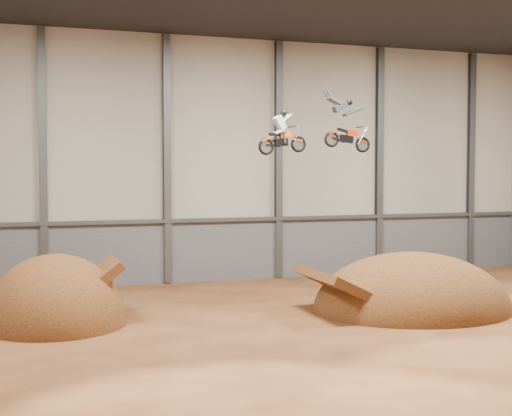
{
  "coord_description": "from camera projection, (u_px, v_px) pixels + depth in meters",
  "views": [
    {
      "loc": [
        -11.36,
        -24.64,
        6.37
      ],
      "look_at": [
        -1.71,
        4.0,
        4.78
      ],
      "focal_mm": 50.0,
      "sensor_mm": 36.0,
      "label": 1
    }
  ],
  "objects": [
    {
      "name": "steel_column_2",
      "position": [
        167.0,
        159.0,
        39.85
      ],
      "size": [
        0.4,
        0.36,
        13.9
      ],
      "primitive_type": "cube",
      "color": "#47494F",
      "rests_on": "ground"
    },
    {
      "name": "steel_rail",
      "position": [
        225.0,
        220.0,
        41.04
      ],
      "size": [
        39.8,
        0.35,
        0.2
      ],
      "primitive_type": "cube",
      "color": "#47494F",
      "rests_on": "lower_band_back"
    },
    {
      "name": "lower_band_back",
      "position": [
        224.0,
        250.0,
        41.28
      ],
      "size": [
        39.8,
        0.18,
        3.5
      ],
      "primitive_type": "cube",
      "color": "slate",
      "rests_on": "ground"
    },
    {
      "name": "back_wall",
      "position": [
        223.0,
        160.0,
        41.1
      ],
      "size": [
        40.0,
        0.1,
        14.0
      ],
      "primitive_type": "cube",
      "color": "#B3AD9E",
      "rests_on": "ground"
    },
    {
      "name": "steel_column_1",
      "position": [
        43.0,
        159.0,
        37.72
      ],
      "size": [
        0.4,
        0.36,
        13.9
      ],
      "primitive_type": "cube",
      "color": "#47494F",
      "rests_on": "ground"
    },
    {
      "name": "steel_column_5",
      "position": [
        471.0,
        161.0,
        46.23
      ],
      "size": [
        0.4,
        0.36,
        13.9
      ],
      "primitive_type": "cube",
      "color": "#47494F",
      "rests_on": "ground"
    },
    {
      "name": "floor",
      "position": [
        332.0,
        337.0,
        27.27
      ],
      "size": [
        40.0,
        40.0,
        0.0
      ],
      "primitive_type": "plane",
      "color": "#4D2914",
      "rests_on": "ground"
    },
    {
      "name": "steel_column_3",
      "position": [
        279.0,
        160.0,
        41.97
      ],
      "size": [
        0.4,
        0.36,
        13.9
      ],
      "primitive_type": "cube",
      "color": "#47494F",
      "rests_on": "ground"
    },
    {
      "name": "takeoff_ramp",
      "position": [
        55.0,
        324.0,
        29.63
      ],
      "size": [
        5.83,
        6.73,
        5.83
      ],
      "primitive_type": "ellipsoid",
      "color": "#412310",
      "rests_on": "ground"
    },
    {
      "name": "landing_ramp",
      "position": [
        412.0,
        310.0,
        32.61
      ],
      "size": [
        9.16,
        8.11,
        5.29
      ],
      "primitive_type": "ellipsoid",
      "color": "#412310",
      "rests_on": "ground"
    },
    {
      "name": "fmx_rider_b",
      "position": [
        346.0,
        121.0,
        31.8
      ],
      "size": [
        3.32,
        0.94,
        2.94
      ],
      "primitive_type": null,
      "rotation": [
        0.0,
        0.15,
        -0.03
      ],
      "color": "red"
    },
    {
      "name": "fmx_rider_a",
      "position": [
        283.0,
        130.0,
        31.31
      ],
      "size": [
        2.55,
        1.13,
        2.27
      ],
      "primitive_type": null,
      "rotation": [
        0.0,
        -0.08,
        0.1
      ],
      "color": "#E85911"
    },
    {
      "name": "steel_column_4",
      "position": [
        379.0,
        160.0,
        44.1
      ],
      "size": [
        0.4,
        0.36,
        13.9
      ],
      "primitive_type": "cube",
      "color": "#47494F",
      "rests_on": "ground"
    }
  ]
}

